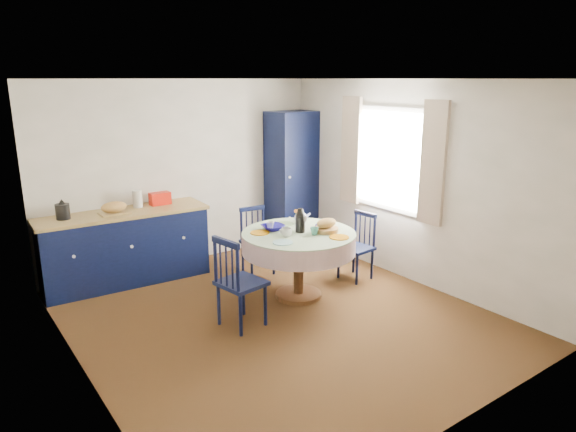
{
  "coord_description": "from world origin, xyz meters",
  "views": [
    {
      "loc": [
        -2.89,
        -4.2,
        2.5
      ],
      "look_at": [
        0.28,
        0.2,
        1.05
      ],
      "focal_mm": 32.0,
      "sensor_mm": 36.0,
      "label": 1
    }
  ],
  "objects_px": {
    "mug_b": "(314,231)",
    "mug_c": "(302,219)",
    "kitchen_counter": "(125,246)",
    "chair_right": "(358,246)",
    "mug_d": "(270,225)",
    "cobalt_bowl": "(273,227)",
    "chair_left": "(238,282)",
    "mug_a": "(286,232)",
    "pantry_cabinet": "(292,179)",
    "chair_far": "(257,240)",
    "dining_table": "(299,243)"
  },
  "relations": [
    {
      "from": "mug_b",
      "to": "mug_c",
      "type": "xyz_separation_m",
      "value": [
        0.18,
        0.47,
        0.01
      ]
    },
    {
      "from": "kitchen_counter",
      "to": "chair_right",
      "type": "relative_size",
      "value": 2.43
    },
    {
      "from": "mug_d",
      "to": "cobalt_bowl",
      "type": "distance_m",
      "value": 0.06
    },
    {
      "from": "mug_c",
      "to": "cobalt_bowl",
      "type": "relative_size",
      "value": 0.49
    },
    {
      "from": "chair_left",
      "to": "cobalt_bowl",
      "type": "xyz_separation_m",
      "value": [
        0.77,
        0.49,
        0.33
      ]
    },
    {
      "from": "cobalt_bowl",
      "to": "mug_a",
      "type": "bearing_deg",
      "value": -94.5
    },
    {
      "from": "cobalt_bowl",
      "to": "chair_right",
      "type": "bearing_deg",
      "value": -10.64
    },
    {
      "from": "pantry_cabinet",
      "to": "mug_c",
      "type": "xyz_separation_m",
      "value": [
        -0.89,
        -1.41,
        -0.18
      ]
    },
    {
      "from": "pantry_cabinet",
      "to": "chair_right",
      "type": "bearing_deg",
      "value": -100.57
    },
    {
      "from": "chair_left",
      "to": "chair_far",
      "type": "relative_size",
      "value": 1.12
    },
    {
      "from": "mug_c",
      "to": "cobalt_bowl",
      "type": "distance_m",
      "value": 0.45
    },
    {
      "from": "chair_right",
      "to": "chair_left",
      "type": "bearing_deg",
      "value": -87.65
    },
    {
      "from": "chair_right",
      "to": "cobalt_bowl",
      "type": "xyz_separation_m",
      "value": [
        -1.16,
        0.22,
        0.39
      ]
    },
    {
      "from": "chair_far",
      "to": "mug_c",
      "type": "relative_size",
      "value": 6.87
    },
    {
      "from": "chair_right",
      "to": "mug_c",
      "type": "height_order",
      "value": "mug_c"
    },
    {
      "from": "pantry_cabinet",
      "to": "mug_a",
      "type": "bearing_deg",
      "value": -132.33
    },
    {
      "from": "mug_b",
      "to": "mug_d",
      "type": "bearing_deg",
      "value": 119.13
    },
    {
      "from": "dining_table",
      "to": "cobalt_bowl",
      "type": "xyz_separation_m",
      "value": [
        -0.19,
        0.25,
        0.16
      ]
    },
    {
      "from": "chair_left",
      "to": "mug_b",
      "type": "distance_m",
      "value": 1.09
    },
    {
      "from": "dining_table",
      "to": "mug_d",
      "type": "xyz_separation_m",
      "value": [
        -0.2,
        0.31,
        0.17
      ]
    },
    {
      "from": "mug_c",
      "to": "mug_d",
      "type": "bearing_deg",
      "value": 178.04
    },
    {
      "from": "mug_d",
      "to": "mug_a",
      "type": "bearing_deg",
      "value": -93.03
    },
    {
      "from": "mug_b",
      "to": "cobalt_bowl",
      "type": "height_order",
      "value": "mug_b"
    },
    {
      "from": "chair_far",
      "to": "chair_right",
      "type": "bearing_deg",
      "value": -37.29
    },
    {
      "from": "pantry_cabinet",
      "to": "chair_far",
      "type": "bearing_deg",
      "value": -151.41
    },
    {
      "from": "chair_left",
      "to": "mug_a",
      "type": "height_order",
      "value": "chair_left"
    },
    {
      "from": "mug_a",
      "to": "mug_d",
      "type": "xyz_separation_m",
      "value": [
        0.02,
        0.36,
        -0.0
      ]
    },
    {
      "from": "chair_left",
      "to": "chair_far",
      "type": "bearing_deg",
      "value": -48.51
    },
    {
      "from": "chair_far",
      "to": "cobalt_bowl",
      "type": "xyz_separation_m",
      "value": [
        -0.22,
        -0.72,
        0.39
      ]
    },
    {
      "from": "mug_a",
      "to": "mug_b",
      "type": "relative_size",
      "value": 1.31
    },
    {
      "from": "cobalt_bowl",
      "to": "dining_table",
      "type": "bearing_deg",
      "value": -52.66
    },
    {
      "from": "kitchen_counter",
      "to": "chair_right",
      "type": "height_order",
      "value": "kitchen_counter"
    },
    {
      "from": "pantry_cabinet",
      "to": "mug_d",
      "type": "bearing_deg",
      "value": -138.41
    },
    {
      "from": "mug_c",
      "to": "mug_d",
      "type": "relative_size",
      "value": 1.3
    },
    {
      "from": "kitchen_counter",
      "to": "mug_d",
      "type": "height_order",
      "value": "kitchen_counter"
    },
    {
      "from": "mug_d",
      "to": "pantry_cabinet",
      "type": "bearing_deg",
      "value": 45.93
    },
    {
      "from": "chair_left",
      "to": "mug_d",
      "type": "distance_m",
      "value": 1.0
    },
    {
      "from": "mug_d",
      "to": "cobalt_bowl",
      "type": "relative_size",
      "value": 0.38
    },
    {
      "from": "dining_table",
      "to": "pantry_cabinet",
      "type": "bearing_deg",
      "value": 55.92
    },
    {
      "from": "mug_b",
      "to": "mug_c",
      "type": "relative_size",
      "value": 0.74
    },
    {
      "from": "mug_b",
      "to": "mug_c",
      "type": "height_order",
      "value": "mug_c"
    },
    {
      "from": "pantry_cabinet",
      "to": "mug_a",
      "type": "distance_m",
      "value": 2.23
    },
    {
      "from": "mug_c",
      "to": "cobalt_bowl",
      "type": "xyz_separation_m",
      "value": [
        -0.45,
        -0.04,
        -0.02
      ]
    },
    {
      "from": "chair_left",
      "to": "mug_a",
      "type": "bearing_deg",
      "value": -84.99
    },
    {
      "from": "mug_d",
      "to": "mug_c",
      "type": "bearing_deg",
      "value": -1.96
    },
    {
      "from": "pantry_cabinet",
      "to": "chair_far",
      "type": "height_order",
      "value": "pantry_cabinet"
    },
    {
      "from": "kitchen_counter",
      "to": "chair_left",
      "type": "bearing_deg",
      "value": -71.45
    },
    {
      "from": "mug_b",
      "to": "cobalt_bowl",
      "type": "bearing_deg",
      "value": 121.61
    },
    {
      "from": "chair_left",
      "to": "mug_a",
      "type": "relative_size",
      "value": 7.94
    },
    {
      "from": "chair_far",
      "to": "mug_d",
      "type": "relative_size",
      "value": 8.94
    }
  ]
}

